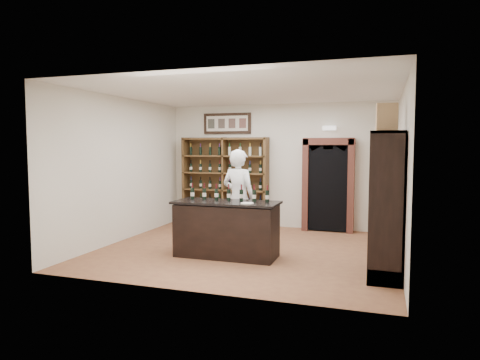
% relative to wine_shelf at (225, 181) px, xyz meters
% --- Properties ---
extents(floor, '(5.50, 5.50, 0.00)m').
position_rel_wine_shelf_xyz_m(floor, '(1.30, -2.33, -1.10)').
color(floor, '#8E5C38').
rests_on(floor, ground).
extents(ceiling, '(5.50, 5.50, 0.00)m').
position_rel_wine_shelf_xyz_m(ceiling, '(1.30, -2.33, 1.90)').
color(ceiling, white).
rests_on(ceiling, wall_back).
extents(wall_back, '(5.50, 0.04, 3.00)m').
position_rel_wine_shelf_xyz_m(wall_back, '(1.30, 0.17, 0.40)').
color(wall_back, silver).
rests_on(wall_back, ground).
extents(wall_left, '(0.04, 5.00, 3.00)m').
position_rel_wine_shelf_xyz_m(wall_left, '(-1.45, -2.33, 0.40)').
color(wall_left, silver).
rests_on(wall_left, ground).
extents(wall_right, '(0.04, 5.00, 3.00)m').
position_rel_wine_shelf_xyz_m(wall_right, '(4.05, -2.33, 0.40)').
color(wall_right, silver).
rests_on(wall_right, ground).
extents(wine_shelf, '(2.20, 0.38, 2.20)m').
position_rel_wine_shelf_xyz_m(wine_shelf, '(0.00, 0.00, 0.00)').
color(wine_shelf, '#523A1C').
rests_on(wine_shelf, ground).
extents(framed_picture, '(1.25, 0.04, 0.52)m').
position_rel_wine_shelf_xyz_m(framed_picture, '(0.00, 0.14, 1.45)').
color(framed_picture, black).
rests_on(framed_picture, wall_back).
extents(arched_doorway, '(1.17, 0.35, 2.17)m').
position_rel_wine_shelf_xyz_m(arched_doorway, '(2.55, -0.00, 0.04)').
color(arched_doorway, black).
rests_on(arched_doorway, ground).
extents(emergency_light, '(0.30, 0.10, 0.10)m').
position_rel_wine_shelf_xyz_m(emergency_light, '(2.55, 0.09, 1.30)').
color(emergency_light, white).
rests_on(emergency_light, wall_back).
extents(tasting_counter, '(1.88, 0.78, 1.00)m').
position_rel_wine_shelf_xyz_m(tasting_counter, '(1.10, -2.93, -0.61)').
color(tasting_counter, black).
rests_on(tasting_counter, ground).
extents(counter_bottle_0, '(0.07, 0.07, 0.30)m').
position_rel_wine_shelf_xyz_m(counter_bottle_0, '(0.38, -2.81, 0.01)').
color(counter_bottle_0, black).
rests_on(counter_bottle_0, tasting_counter).
extents(counter_bottle_1, '(0.07, 0.07, 0.30)m').
position_rel_wine_shelf_xyz_m(counter_bottle_1, '(0.62, -2.81, 0.01)').
color(counter_bottle_1, black).
rests_on(counter_bottle_1, tasting_counter).
extents(counter_bottle_2, '(0.07, 0.07, 0.30)m').
position_rel_wine_shelf_xyz_m(counter_bottle_2, '(0.86, -2.81, 0.01)').
color(counter_bottle_2, black).
rests_on(counter_bottle_2, tasting_counter).
extents(counter_bottle_3, '(0.07, 0.07, 0.30)m').
position_rel_wine_shelf_xyz_m(counter_bottle_3, '(1.10, -2.81, 0.01)').
color(counter_bottle_3, black).
rests_on(counter_bottle_3, tasting_counter).
extents(counter_bottle_4, '(0.07, 0.07, 0.30)m').
position_rel_wine_shelf_xyz_m(counter_bottle_4, '(1.34, -2.81, 0.01)').
color(counter_bottle_4, black).
rests_on(counter_bottle_4, tasting_counter).
extents(counter_bottle_5, '(0.07, 0.07, 0.30)m').
position_rel_wine_shelf_xyz_m(counter_bottle_5, '(1.58, -2.81, 0.01)').
color(counter_bottle_5, black).
rests_on(counter_bottle_5, tasting_counter).
extents(counter_bottle_6, '(0.07, 0.07, 0.30)m').
position_rel_wine_shelf_xyz_m(counter_bottle_6, '(1.82, -2.81, 0.01)').
color(counter_bottle_6, black).
rests_on(counter_bottle_6, tasting_counter).
extents(side_cabinet, '(0.48, 1.20, 2.20)m').
position_rel_wine_shelf_xyz_m(side_cabinet, '(3.82, -3.23, -0.35)').
color(side_cabinet, black).
rests_on(side_cabinet, ground).
extents(shopkeeper, '(0.78, 0.59, 1.92)m').
position_rel_wine_shelf_xyz_m(shopkeeper, '(1.06, -2.11, -0.14)').
color(shopkeeper, white).
rests_on(shopkeeper, ground).
extents(plate, '(0.22, 0.22, 0.02)m').
position_rel_wine_shelf_xyz_m(plate, '(1.55, -3.14, -0.09)').
color(plate, beige).
rests_on(plate, tasting_counter).
extents(wine_crate, '(0.33, 0.17, 0.45)m').
position_rel_wine_shelf_xyz_m(wine_crate, '(3.77, -3.00, 1.32)').
color(wine_crate, tan).
rests_on(wine_crate, side_cabinet).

